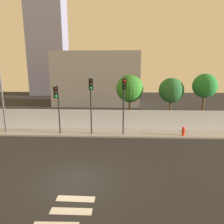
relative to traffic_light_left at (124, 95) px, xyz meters
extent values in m
plane|color=#262627|center=(-2.67, -7.11, -3.75)|extent=(80.00, 80.00, 0.00)
cube|color=#A0A0A0|center=(-2.67, 1.09, -3.68)|extent=(36.00, 2.40, 0.15)
cube|color=silver|center=(-2.67, 2.38, -2.70)|extent=(36.00, 0.18, 1.80)
cube|color=silver|center=(-2.34, -9.51, -3.75)|extent=(1.80, 0.44, 0.01)
cube|color=silver|center=(-2.33, -8.66, -3.75)|extent=(1.81, 0.47, 0.01)
cylinder|color=black|center=(-0.02, 0.44, -1.11)|extent=(0.12, 0.12, 4.98)
cylinder|color=black|center=(0.00, 0.03, 1.28)|extent=(0.11, 0.81, 0.08)
cube|color=black|center=(0.02, -0.37, 0.93)|extent=(0.35, 0.21, 0.90)
sphere|color=red|center=(0.02, -0.49, 1.20)|extent=(0.18, 0.18, 0.18)
sphere|color=#33260A|center=(0.02, -0.49, 0.92)|extent=(0.18, 0.18, 0.18)
sphere|color=black|center=(0.02, -0.49, 0.64)|extent=(0.18, 0.18, 0.18)
cylinder|color=black|center=(-5.71, 0.44, -1.42)|extent=(0.12, 0.12, 4.36)
cylinder|color=black|center=(-5.59, -0.24, 0.66)|extent=(0.32, 1.37, 0.08)
cube|color=black|center=(-5.46, -0.92, 0.31)|extent=(0.37, 0.26, 0.90)
sphere|color=black|center=(-5.44, -1.04, 0.58)|extent=(0.18, 0.18, 0.18)
sphere|color=#33260A|center=(-5.44, -1.04, 0.30)|extent=(0.18, 0.18, 0.18)
sphere|color=#19F24C|center=(-5.44, -1.04, 0.02)|extent=(0.18, 0.18, 0.18)
cylinder|color=black|center=(-2.86, 0.44, -1.10)|extent=(0.12, 0.12, 4.99)
cylinder|color=black|center=(-2.76, -0.15, 1.29)|extent=(0.28, 1.18, 0.08)
cube|color=black|center=(-2.65, -0.74, 0.94)|extent=(0.37, 0.25, 0.90)
sphere|color=black|center=(-2.63, -0.85, 1.21)|extent=(0.18, 0.18, 0.18)
sphere|color=#33260A|center=(-2.63, -0.85, 0.93)|extent=(0.18, 0.18, 0.18)
sphere|color=#19F24C|center=(-2.63, -0.85, 0.65)|extent=(0.18, 0.18, 0.18)
cylinder|color=#4C4C51|center=(-10.83, 0.64, -0.10)|extent=(0.16, 0.16, 6.99)
cylinder|color=red|center=(5.26, 0.37, -3.29)|extent=(0.24, 0.24, 0.62)
sphere|color=red|center=(5.26, 0.37, -2.94)|extent=(0.26, 0.26, 0.26)
cylinder|color=red|center=(5.09, 0.37, -3.26)|extent=(0.10, 0.09, 0.09)
cylinder|color=red|center=(5.43, 0.37, -3.26)|extent=(0.10, 0.09, 0.09)
cylinder|color=brown|center=(0.66, 3.95, -2.20)|extent=(0.18, 0.18, 3.10)
sphere|color=#2F7E27|center=(0.66, 3.95, 0.12)|extent=(2.78, 2.78, 2.78)
cylinder|color=brown|center=(4.86, 3.95, -2.24)|extent=(0.18, 0.18, 3.03)
sphere|color=#276733|center=(4.86, 3.95, -0.03)|extent=(2.51, 2.51, 2.51)
cylinder|color=brown|center=(8.17, 3.95, -1.98)|extent=(0.21, 0.21, 3.53)
sphere|color=#248032|center=(8.17, 3.95, 0.45)|extent=(2.41, 2.41, 2.41)
cube|color=gray|center=(-4.14, 16.38, 0.44)|extent=(13.48, 6.00, 8.37)
cube|color=gray|center=(-15.97, 28.38, 10.26)|extent=(7.69, 5.00, 28.02)
camera|label=1|loc=(-0.27, -17.09, 2.28)|focal=32.93mm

